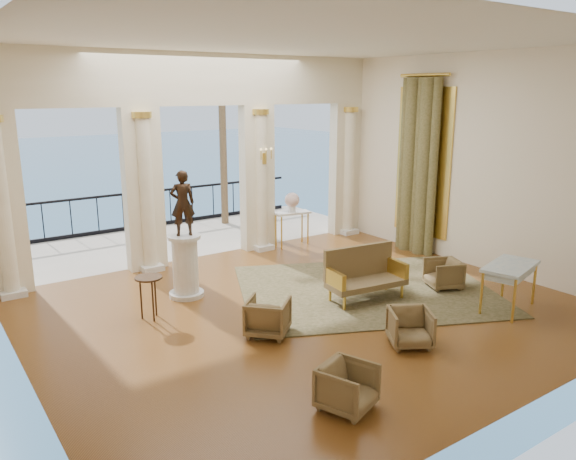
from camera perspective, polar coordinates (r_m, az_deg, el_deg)
floor at (r=9.92m, az=1.93°, el=-8.04°), size 9.00×9.00×0.00m
room_walls at (r=8.37m, az=6.73°, el=8.11°), size 9.00×9.00×9.00m
arcade at (r=12.51m, az=-8.65°, el=8.63°), size 9.00×0.56×4.50m
terrace at (r=14.75m, az=-11.71°, el=-1.10°), size 10.00×3.60×0.10m
balustrade at (r=16.09m, az=-14.07°, el=1.71°), size 9.00×0.06×1.03m
palm_tree at (r=15.85m, az=-6.81°, el=15.26°), size 2.00×2.00×4.50m
curtain at (r=13.32m, az=13.01°, el=6.31°), size 0.33×1.40×4.09m
window_frame at (r=13.45m, az=13.57°, el=6.70°), size 0.04×1.60×3.40m
wall_sconce at (r=12.96m, az=-2.37°, el=7.38°), size 0.30×0.11×0.33m
rug at (r=10.91m, az=7.90°, el=-6.03°), size 5.83×5.32×0.02m
armchair_a at (r=6.97m, az=6.06°, el=-15.40°), size 0.76×0.74×0.62m
armchair_b at (r=8.68m, az=12.32°, el=-9.49°), size 0.81×0.80×0.62m
armchair_c at (r=11.25m, az=15.51°, el=-4.18°), size 0.76×0.78×0.62m
armchair_d at (r=8.84m, az=-2.06°, el=-8.62°), size 0.86×0.86×0.65m
settee at (r=10.34m, az=7.68°, el=-4.41°), size 1.53×0.81×0.97m
game_table at (r=10.40m, az=21.66°, el=-3.73°), size 1.32×0.94×0.82m
pedestal at (r=10.50m, az=-10.37°, el=-3.74°), size 0.64×0.64×1.17m
statue at (r=10.20m, az=-10.67°, el=2.70°), size 0.50×0.40×1.19m
console_table at (r=13.70m, az=0.41°, el=1.27°), size 0.94×0.50×0.84m
urn at (r=13.61m, az=0.42°, el=2.97°), size 0.36×0.36×0.47m
side_table at (r=9.59m, az=-13.96°, el=-5.22°), size 0.45×0.45×0.74m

